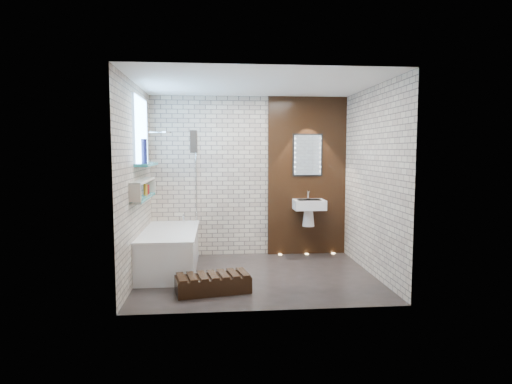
{
  "coord_description": "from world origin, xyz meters",
  "views": [
    {
      "loc": [
        -0.55,
        -5.83,
        1.71
      ],
      "look_at": [
        0.0,
        0.15,
        1.15
      ],
      "focal_mm": 30.54,
      "sensor_mm": 36.0,
      "label": 1
    }
  ],
  "objects": [
    {
      "name": "walnut_step",
      "position": [
        -0.6,
        -0.63,
        0.1
      ],
      "size": [
        0.95,
        0.56,
        0.2
      ],
      "primitive_type": "cube",
      "rotation": [
        0.0,
        0.0,
        0.2
      ],
      "color": "black",
      "rests_on": "ground"
    },
    {
      "name": "bathtub",
      "position": [
        -1.22,
        0.45,
        0.29
      ],
      "size": [
        0.79,
        1.74,
        0.7
      ],
      "color": "white",
      "rests_on": "ground"
    },
    {
      "name": "towel",
      "position": [
        -0.87,
        0.6,
        1.85
      ],
      "size": [
        0.09,
        0.25,
        0.32
      ],
      "primitive_type": "cube",
      "color": "black",
      "rests_on": "bath_screen"
    },
    {
      "name": "washbasin",
      "position": [
        0.95,
        1.07,
        0.79
      ],
      "size": [
        0.5,
        0.36,
        0.58
      ],
      "color": "white",
      "rests_on": "walnut_panel"
    },
    {
      "name": "niche_bottles",
      "position": [
        -1.53,
        0.17,
        1.17
      ],
      "size": [
        0.06,
        0.85,
        0.16
      ],
      "color": "#B9791C",
      "rests_on": "display_niche"
    },
    {
      "name": "room_shell",
      "position": [
        0.0,
        0.0,
        1.3
      ],
      "size": [
        3.24,
        3.2,
        2.6
      ],
      "color": "gray",
      "rests_on": "ground"
    },
    {
      "name": "walnut_panel",
      "position": [
        0.95,
        1.27,
        1.3
      ],
      "size": [
        1.3,
        0.06,
        2.6
      ],
      "primitive_type": "cube",
      "color": "black",
      "rests_on": "ground"
    },
    {
      "name": "display_niche",
      "position": [
        -1.53,
        0.15,
        1.2
      ],
      "size": [
        0.14,
        1.3,
        0.26
      ],
      "color": "teal",
      "rests_on": "room_shell"
    },
    {
      "name": "clerestory_window",
      "position": [
        -1.57,
        0.35,
        1.9
      ],
      "size": [
        0.18,
        1.0,
        0.94
      ],
      "color": "#7FADE0",
      "rests_on": "room_shell"
    },
    {
      "name": "ground",
      "position": [
        0.0,
        0.0,
        0.0
      ],
      "size": [
        3.2,
        3.2,
        0.0
      ],
      "primitive_type": "plane",
      "color": "black",
      "rests_on": "ground"
    },
    {
      "name": "floor_uplights",
      "position": [
        0.95,
        1.2,
        0.01
      ],
      "size": [
        0.96,
        0.06,
        0.01
      ],
      "color": "#FFD899",
      "rests_on": "ground"
    },
    {
      "name": "led_mirror",
      "position": [
        0.95,
        1.23,
        1.65
      ],
      "size": [
        0.5,
        0.02,
        0.7
      ],
      "color": "black",
      "rests_on": "walnut_panel"
    },
    {
      "name": "sill_vases",
      "position": [
        -1.5,
        0.09,
        1.71
      ],
      "size": [
        0.08,
        0.08,
        0.33
      ],
      "color": "black",
      "rests_on": "clerestory_window"
    },
    {
      "name": "bath_screen",
      "position": [
        -0.87,
        0.89,
        1.28
      ],
      "size": [
        0.01,
        0.78,
        1.4
      ],
      "primitive_type": "cube",
      "color": "white",
      "rests_on": "bathtub"
    },
    {
      "name": "shower_head",
      "position": [
        -1.3,
        0.95,
        2.0
      ],
      "size": [
        0.18,
        0.18,
        0.02
      ],
      "primitive_type": "cylinder",
      "color": "silver",
      "rests_on": "room_shell"
    }
  ]
}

